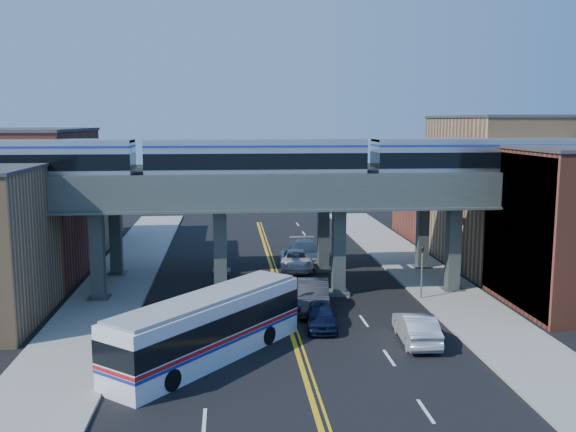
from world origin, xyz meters
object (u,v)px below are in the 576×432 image
traffic_signal (422,266)px  car_parked_curb (416,328)px  car_lane_b (313,296)px  stop_sign (292,290)px  transit_train (256,161)px  transit_bus (208,328)px  car_lane_d (305,252)px  car_lane_a (321,315)px  car_lane_c (296,260)px

traffic_signal → car_parked_curb: (-2.70, -7.90, -1.49)m
traffic_signal → car_lane_b: bearing=-169.0°
car_lane_b → car_parked_curb: car_lane_b is taller
stop_sign → car_parked_curb: stop_sign is taller
transit_train → car_lane_b: transit_train is taller
car_parked_curb → transit_bus: bearing=10.5°
car_lane_b → car_lane_d: bearing=91.8°
car_lane_d → transit_train: bearing=-113.5°
stop_sign → car_lane_b: bearing=46.2°
car_lane_a → car_lane_c: (0.13, 14.69, 0.02)m
car_lane_a → car_lane_b: size_ratio=0.78×
transit_bus → traffic_signal: bearing=-16.0°
transit_train → car_parked_curb: (8.06, -9.90, -8.35)m
car_lane_a → transit_bus: bearing=-140.6°
transit_bus → car_lane_b: size_ratio=1.97×
car_lane_b → car_parked_curb: 7.99m
transit_bus → car_lane_d: bearing=20.7°
car_lane_b → car_lane_c: 11.20m
car_lane_c → car_parked_curb: bearing=-71.7°
stop_sign → car_lane_a: bearing=-52.1°
car_lane_a → car_lane_d: size_ratio=0.70×
car_lane_b → car_lane_c: bearing=96.1°
car_lane_d → transit_bus: bearing=-108.7°
car_lane_c → car_lane_d: bearing=70.3°
traffic_signal → transit_bus: bearing=-146.0°
car_lane_a → car_lane_c: 14.69m
car_lane_d → car_parked_curb: 20.35m
traffic_signal → car_parked_curb: 8.48m
transit_train → stop_sign: 9.12m
transit_bus → car_lane_d: (7.46, 21.38, -0.70)m
car_lane_a → car_lane_c: size_ratio=0.79×
transit_train → car_lane_c: (3.49, 7.77, -8.40)m
traffic_signal → car_lane_b: (-7.40, -1.43, -1.39)m
car_lane_c → traffic_signal: bearing=-49.5°
car_lane_d → car_parked_curb: car_lane_d is taller
car_lane_c → car_lane_d: car_lane_d is taller
transit_bus → car_lane_d: size_ratio=1.77×
stop_sign → traffic_signal: (8.90, 3.00, 0.54)m
car_lane_d → car_parked_curb: bearing=-79.4°
car_lane_c → car_lane_b: bearing=-86.9°
stop_sign → car_lane_d: (2.65, 15.14, -0.86)m
car_lane_b → stop_sign: bearing=-127.1°
transit_bus → car_lane_d: 22.66m
traffic_signal → transit_bus: (-13.71, -9.25, -0.71)m
transit_bus → car_lane_b: transit_bus is taller
car_lane_a → car_parked_curb: car_parked_curb is taller
car_lane_a → stop_sign: bearing=132.9°
car_lane_b → car_lane_c: car_lane_b is taller
traffic_signal → car_lane_b: 7.66m
stop_sign → transit_bus: size_ratio=0.24×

